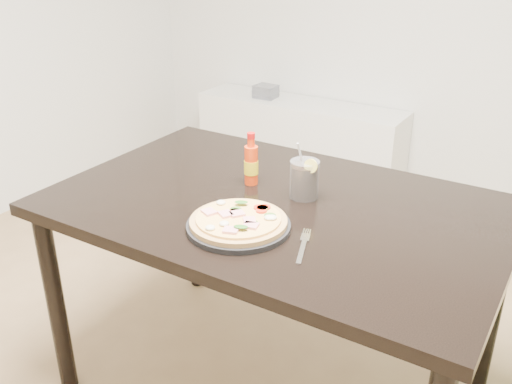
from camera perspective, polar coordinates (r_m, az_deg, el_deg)
The scene contains 8 objects.
dining_table at distance 1.82m, azimuth 1.98°, elevation -3.31°, with size 1.40×0.90×0.75m.
plate at distance 1.62m, azimuth -1.76°, elevation -3.44°, with size 0.30×0.30×0.02m, color black.
pizza at distance 1.61m, azimuth -1.74°, elevation -2.83°, with size 0.28×0.28×0.03m.
hot_sauce_bottle at distance 1.88m, azimuth -0.49°, elevation 2.83°, with size 0.05×0.05×0.18m.
cola_cup at distance 1.80m, azimuth 4.86°, elevation 1.21°, with size 0.10×0.09×0.18m.
fork at distance 1.55m, azimuth 4.77°, elevation -5.27°, with size 0.08×0.18×0.00m.
media_console at distance 3.84m, azimuth 4.31°, elevation 5.35°, with size 1.40×0.34×0.50m, color white.
cd_stack at distance 3.86m, azimuth 0.97°, elevation 10.02°, with size 0.14×0.12×0.08m.
Camera 1 is at (0.85, -1.16, 1.52)m, focal length 40.00 mm.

